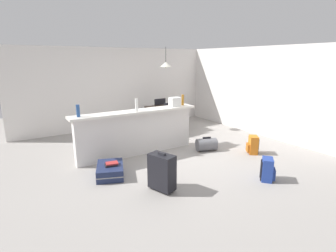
% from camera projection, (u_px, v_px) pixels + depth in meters
% --- Properties ---
extents(ground_plane, '(13.00, 13.00, 0.05)m').
position_uv_depth(ground_plane, '(172.00, 154.00, 6.18)').
color(ground_plane, gray).
extents(wall_back, '(6.60, 0.10, 2.50)m').
position_uv_depth(wall_back, '(121.00, 88.00, 8.37)').
color(wall_back, silver).
rests_on(wall_back, ground_plane).
extents(wall_right, '(0.10, 6.00, 2.50)m').
position_uv_depth(wall_right, '(254.00, 91.00, 7.68)').
color(wall_right, silver).
rests_on(wall_right, ground_plane).
extents(partition_half_wall, '(2.80, 0.20, 0.98)m').
position_uv_depth(partition_half_wall, '(137.00, 134.00, 5.98)').
color(partition_half_wall, silver).
rests_on(partition_half_wall, ground_plane).
extents(bar_countertop, '(2.96, 0.40, 0.05)m').
position_uv_depth(bar_countertop, '(137.00, 112.00, 5.85)').
color(bar_countertop, white).
rests_on(bar_countertop, partition_half_wall).
extents(bottle_blue, '(0.07, 0.07, 0.25)m').
position_uv_depth(bottle_blue, '(78.00, 111.00, 5.17)').
color(bottle_blue, '#284C89').
rests_on(bottle_blue, bar_countertop).
extents(bottle_white, '(0.07, 0.07, 0.28)m').
position_uv_depth(bottle_white, '(137.00, 105.00, 5.71)').
color(bottle_white, silver).
rests_on(bottle_white, bar_countertop).
extents(bottle_amber, '(0.06, 0.06, 0.27)m').
position_uv_depth(bottle_amber, '(183.00, 100.00, 6.49)').
color(bottle_amber, '#9E661E').
rests_on(bottle_amber, bar_countertop).
extents(grocery_bag, '(0.26, 0.18, 0.22)m').
position_uv_depth(grocery_bag, '(175.00, 102.00, 6.33)').
color(grocery_bag, silver).
rests_on(grocery_bag, bar_countertop).
extents(dining_table, '(1.10, 0.80, 0.74)m').
position_uv_depth(dining_table, '(166.00, 110.00, 8.02)').
color(dining_table, '#332319').
rests_on(dining_table, ground_plane).
extents(dining_chair_near_partition, '(0.43, 0.43, 0.93)m').
position_uv_depth(dining_chair_near_partition, '(172.00, 117.00, 7.58)').
color(dining_chair_near_partition, black).
rests_on(dining_chair_near_partition, ground_plane).
extents(dining_chair_far_side, '(0.42, 0.42, 0.93)m').
position_uv_depth(dining_chair_far_side, '(158.00, 111.00, 8.48)').
color(dining_chair_far_side, black).
rests_on(dining_chair_far_side, ground_plane).
extents(pendant_lamp, '(0.34, 0.34, 0.62)m').
position_uv_depth(pendant_lamp, '(166.00, 64.00, 7.75)').
color(pendant_lamp, black).
extents(suitcase_flat_navy, '(0.71, 0.89, 0.22)m').
position_uv_depth(suitcase_flat_navy, '(110.00, 170.00, 4.94)').
color(suitcase_flat_navy, '#1E284C').
rests_on(suitcase_flat_navy, ground_plane).
extents(backpack_orange, '(0.33, 0.34, 0.42)m').
position_uv_depth(backpack_orange, '(253.00, 145.00, 6.10)').
color(backpack_orange, orange).
rests_on(backpack_orange, ground_plane).
extents(backpack_blue, '(0.34, 0.34, 0.42)m').
position_uv_depth(backpack_blue, '(268.00, 170.00, 4.73)').
color(backpack_blue, '#233D93').
rests_on(backpack_blue, ground_plane).
extents(duffel_bag_grey, '(0.55, 0.44, 0.34)m').
position_uv_depth(duffel_bag_grey, '(207.00, 144.00, 6.31)').
color(duffel_bag_grey, slate).
rests_on(duffel_bag_grey, ground_plane).
extents(suitcase_upright_black, '(0.37, 0.49, 0.67)m').
position_uv_depth(suitcase_upright_black, '(162.00, 172.00, 4.35)').
color(suitcase_upright_black, black).
rests_on(suitcase_upright_black, ground_plane).
extents(book_stack, '(0.27, 0.21, 0.06)m').
position_uv_depth(book_stack, '(111.00, 164.00, 4.88)').
color(book_stack, black).
rests_on(book_stack, suitcase_flat_navy).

